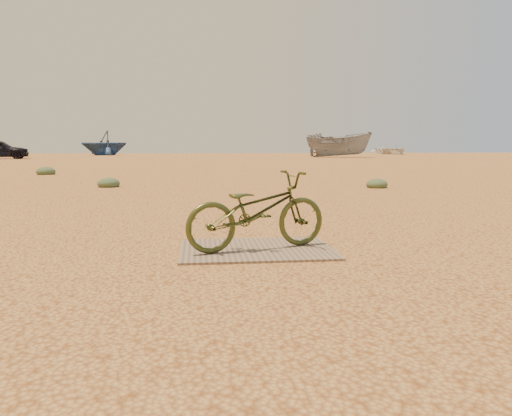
{
  "coord_description": "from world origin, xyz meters",
  "views": [
    {
      "loc": [
        -0.56,
        -4.4,
        1.03
      ],
      "look_at": [
        -0.01,
        0.39,
        0.42
      ],
      "focal_mm": 35.0,
      "sensor_mm": 36.0,
      "label": 1
    }
  ],
  "objects": [
    {
      "name": "boat_far_right",
      "position": [
        21.14,
        50.1,
        0.51
      ],
      "size": [
        4.36,
        5.49,
        1.02
      ],
      "primitive_type": "imported",
      "rotation": [
        0.0,
        0.0,
        0.18
      ],
      "color": "silver",
      "rests_on": "ground"
    },
    {
      "name": "boat_far_left",
      "position": [
        -9.98,
        47.87,
        1.24
      ],
      "size": [
        6.2,
        6.02,
        2.49
      ],
      "primitive_type": "imported",
      "rotation": [
        0.0,
        0.0,
        -0.98
      ],
      "color": "navy",
      "rests_on": "ground"
    },
    {
      "name": "kale_c",
      "position": [
        -5.9,
        13.88,
        0.0
      ],
      "size": [
        0.65,
        0.65,
        0.36
      ],
      "primitive_type": "ellipsoid",
      "color": "#506441",
      "rests_on": "ground"
    },
    {
      "name": "kale_b",
      "position": [
        3.74,
        7.27,
        0.0
      ],
      "size": [
        0.52,
        0.52,
        0.28
      ],
      "primitive_type": "ellipsoid",
      "color": "#506441",
      "rests_on": "ground"
    },
    {
      "name": "ground",
      "position": [
        0.0,
        0.0,
        0.0
      ],
      "size": [
        120.0,
        120.0,
        0.0
      ],
      "primitive_type": "plane",
      "color": "tan",
      "rests_on": "ground"
    },
    {
      "name": "plywood_board",
      "position": [
        -0.01,
        0.39,
        0.01
      ],
      "size": [
        1.49,
        1.1,
        0.02
      ],
      "primitive_type": "cube",
      "color": "#846C55",
      "rests_on": "ground"
    },
    {
      "name": "kale_a",
      "position": [
        -2.78,
        8.25,
        0.0
      ],
      "size": [
        0.54,
        0.54,
        0.3
      ],
      "primitive_type": "ellipsoid",
      "color": "#506441",
      "rests_on": "ground"
    },
    {
      "name": "boat_mid_right",
      "position": [
        11.25,
        36.98,
        1.06
      ],
      "size": [
        5.85,
        3.49,
        2.13
      ],
      "primitive_type": "imported",
      "rotation": [
        0.0,
        0.0,
        1.29
      ],
      "color": "gray",
      "rests_on": "ground"
    },
    {
      "name": "bicycle",
      "position": [
        -0.0,
        0.35,
        0.4
      ],
      "size": [
        1.53,
        0.92,
        0.76
      ],
      "primitive_type": "imported",
      "rotation": [
        0.0,
        0.0,
        1.88
      ],
      "color": "#3D451D",
      "rests_on": "plywood_board"
    }
  ]
}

